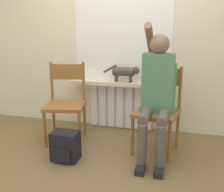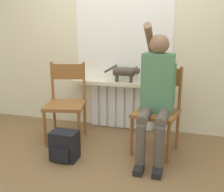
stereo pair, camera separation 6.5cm
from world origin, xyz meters
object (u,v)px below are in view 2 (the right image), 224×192
chair_right (157,109)px  cat (126,72)px  chair_left (66,101)px  person (156,90)px  backpack (64,146)px

chair_right → cat: 0.76m
cat → chair_left: bearing=-142.8°
chair_left → person: size_ratio=0.67×
person → backpack: size_ratio=4.55×
backpack → person: bearing=23.3°
person → backpack: 1.15m
chair_left → chair_right: size_ratio=1.00×
chair_right → backpack: size_ratio=3.06×
chair_right → backpack: chair_right is taller
chair_left → person: person is taller
chair_right → backpack: (-0.91, -0.50, -0.34)m
chair_right → chair_left: bearing=-169.7°
backpack → chair_right: bearing=28.9°
chair_left → cat: (0.64, 0.49, 0.32)m
person → cat: 0.77m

